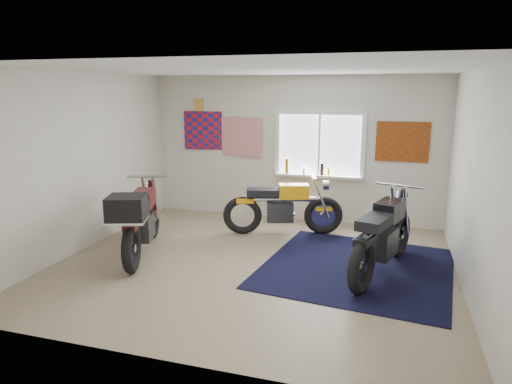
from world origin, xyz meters
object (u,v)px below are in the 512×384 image
(navy_rug, at_px, (356,267))
(maroon_tourer, at_px, (139,220))
(yellow_triumph, at_px, (283,208))
(black_chrome_bike, at_px, (383,238))

(navy_rug, bearing_deg, maroon_tourer, -170.87)
(yellow_triumph, xyz_separation_m, black_chrome_bike, (1.69, -1.28, 0.05))
(black_chrome_bike, xyz_separation_m, maroon_tourer, (-3.44, -0.42, 0.08))
(maroon_tourer, bearing_deg, navy_rug, -99.55)
(navy_rug, xyz_separation_m, black_chrome_bike, (0.33, -0.08, 0.50))
(black_chrome_bike, bearing_deg, navy_rug, 94.17)
(yellow_triumph, relative_size, black_chrome_bike, 0.92)
(yellow_triumph, distance_m, maroon_tourer, 2.44)
(yellow_triumph, height_order, black_chrome_bike, black_chrome_bike)
(maroon_tourer, bearing_deg, yellow_triumph, -64.34)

